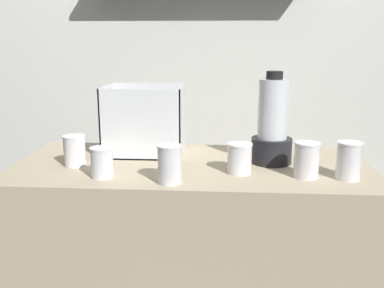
{
  "coord_description": "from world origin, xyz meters",
  "views": [
    {
      "loc": [
        0.12,
        -1.68,
        1.39
      ],
      "look_at": [
        0.0,
        0.0,
        0.98
      ],
      "focal_mm": 41.33,
      "sensor_mm": 36.0,
      "label": 1
    }
  ],
  "objects_px": {
    "juice_cup_pomegranate_right": "(239,160)",
    "juice_cup_pomegranate_far_right": "(306,162)",
    "carrot_display_bin": "(144,132)",
    "juice_cup_pomegranate_middle": "(170,166)",
    "juice_cup_mango_rightmost": "(349,163)",
    "juice_cup_pomegranate_far_left": "(75,152)",
    "juice_cup_pomegranate_left": "(102,164)",
    "blender_pitcher": "(272,127)"
  },
  "relations": [
    {
      "from": "juice_cup_mango_rightmost",
      "to": "juice_cup_pomegranate_left",
      "type": "bearing_deg",
      "value": -177.31
    },
    {
      "from": "juice_cup_pomegranate_right",
      "to": "juice_cup_pomegranate_far_right",
      "type": "xyz_separation_m",
      "value": [
        0.24,
        -0.03,
        0.0
      ]
    },
    {
      "from": "juice_cup_pomegranate_far_left",
      "to": "juice_cup_pomegranate_middle",
      "type": "height_order",
      "value": "juice_cup_pomegranate_middle"
    },
    {
      "from": "carrot_display_bin",
      "to": "juice_cup_mango_rightmost",
      "type": "relative_size",
      "value": 2.47
    },
    {
      "from": "blender_pitcher",
      "to": "juice_cup_pomegranate_far_right",
      "type": "relative_size",
      "value": 2.83
    },
    {
      "from": "blender_pitcher",
      "to": "juice_cup_pomegranate_far_left",
      "type": "relative_size",
      "value": 3.02
    },
    {
      "from": "juice_cup_pomegranate_far_right",
      "to": "blender_pitcher",
      "type": "bearing_deg",
      "value": 119.62
    },
    {
      "from": "carrot_display_bin",
      "to": "juice_cup_pomegranate_middle",
      "type": "distance_m",
      "value": 0.43
    },
    {
      "from": "juice_cup_mango_rightmost",
      "to": "carrot_display_bin",
      "type": "bearing_deg",
      "value": 158.33
    },
    {
      "from": "carrot_display_bin",
      "to": "juice_cup_pomegranate_right",
      "type": "relative_size",
      "value": 2.97
    },
    {
      "from": "juice_cup_pomegranate_far_right",
      "to": "juice_cup_mango_rightmost",
      "type": "bearing_deg",
      "value": -3.66
    },
    {
      "from": "blender_pitcher",
      "to": "juice_cup_pomegranate_far_left",
      "type": "xyz_separation_m",
      "value": [
        -0.76,
        -0.1,
        -0.09
      ]
    },
    {
      "from": "carrot_display_bin",
      "to": "juice_cup_pomegranate_left",
      "type": "relative_size",
      "value": 3.02
    },
    {
      "from": "blender_pitcher",
      "to": "juice_cup_pomegranate_far_left",
      "type": "height_order",
      "value": "blender_pitcher"
    },
    {
      "from": "carrot_display_bin",
      "to": "juice_cup_pomegranate_far_right",
      "type": "bearing_deg",
      "value": -25.3
    },
    {
      "from": "juice_cup_pomegranate_far_right",
      "to": "juice_cup_mango_rightmost",
      "type": "height_order",
      "value": "juice_cup_mango_rightmost"
    },
    {
      "from": "juice_cup_pomegranate_far_right",
      "to": "carrot_display_bin",
      "type": "bearing_deg",
      "value": 154.7
    },
    {
      "from": "blender_pitcher",
      "to": "juice_cup_pomegranate_middle",
      "type": "height_order",
      "value": "blender_pitcher"
    },
    {
      "from": "juice_cup_pomegranate_middle",
      "to": "juice_cup_pomegranate_far_right",
      "type": "height_order",
      "value": "juice_cup_pomegranate_middle"
    },
    {
      "from": "juice_cup_pomegranate_far_left",
      "to": "juice_cup_pomegranate_right",
      "type": "bearing_deg",
      "value": -4.61
    },
    {
      "from": "carrot_display_bin",
      "to": "juice_cup_pomegranate_far_right",
      "type": "distance_m",
      "value": 0.71
    },
    {
      "from": "juice_cup_pomegranate_left",
      "to": "juice_cup_mango_rightmost",
      "type": "xyz_separation_m",
      "value": [
        0.87,
        0.04,
        0.01
      ]
    },
    {
      "from": "juice_cup_pomegranate_right",
      "to": "juice_cup_pomegranate_far_right",
      "type": "bearing_deg",
      "value": -8.31
    },
    {
      "from": "juice_cup_pomegranate_far_left",
      "to": "juice_cup_pomegranate_left",
      "type": "height_order",
      "value": "juice_cup_pomegranate_far_left"
    },
    {
      "from": "juice_cup_pomegranate_right",
      "to": "juice_cup_pomegranate_left",
      "type": "bearing_deg",
      "value": -170.22
    },
    {
      "from": "carrot_display_bin",
      "to": "juice_cup_mango_rightmost",
      "type": "bearing_deg",
      "value": -21.67
    },
    {
      "from": "juice_cup_mango_rightmost",
      "to": "juice_cup_pomegranate_right",
      "type": "bearing_deg",
      "value": 173.44
    },
    {
      "from": "carrot_display_bin",
      "to": "juice_cup_pomegranate_far_right",
      "type": "xyz_separation_m",
      "value": [
        0.64,
        -0.3,
        -0.04
      ]
    },
    {
      "from": "carrot_display_bin",
      "to": "juice_cup_pomegranate_middle",
      "type": "bearing_deg",
      "value": -68.08
    },
    {
      "from": "juice_cup_pomegranate_right",
      "to": "carrot_display_bin",
      "type": "bearing_deg",
      "value": 146.4
    },
    {
      "from": "juice_cup_pomegranate_far_right",
      "to": "juice_cup_pomegranate_far_left",
      "type": "bearing_deg",
      "value": 174.38
    },
    {
      "from": "carrot_display_bin",
      "to": "blender_pitcher",
      "type": "distance_m",
      "value": 0.55
    },
    {
      "from": "juice_cup_pomegranate_far_left",
      "to": "juice_cup_pomegranate_left",
      "type": "distance_m",
      "value": 0.2
    },
    {
      "from": "juice_cup_pomegranate_left",
      "to": "juice_cup_pomegranate_middle",
      "type": "bearing_deg",
      "value": -10.71
    },
    {
      "from": "juice_cup_pomegranate_left",
      "to": "juice_cup_pomegranate_far_left",
      "type": "bearing_deg",
      "value": 136.86
    },
    {
      "from": "carrot_display_bin",
      "to": "juice_cup_pomegranate_far_right",
      "type": "height_order",
      "value": "carrot_display_bin"
    },
    {
      "from": "blender_pitcher",
      "to": "juice_cup_pomegranate_middle",
      "type": "distance_m",
      "value": 0.47
    },
    {
      "from": "juice_cup_pomegranate_right",
      "to": "juice_cup_mango_rightmost",
      "type": "relative_size",
      "value": 0.83
    },
    {
      "from": "juice_cup_pomegranate_far_left",
      "to": "juice_cup_pomegranate_far_right",
      "type": "height_order",
      "value": "juice_cup_pomegranate_far_right"
    },
    {
      "from": "juice_cup_pomegranate_far_left",
      "to": "juice_cup_pomegranate_left",
      "type": "bearing_deg",
      "value": -43.14
    },
    {
      "from": "juice_cup_pomegranate_far_left",
      "to": "juice_cup_pomegranate_far_right",
      "type": "distance_m",
      "value": 0.87
    },
    {
      "from": "juice_cup_pomegranate_far_right",
      "to": "juice_cup_mango_rightmost",
      "type": "xyz_separation_m",
      "value": [
        0.14,
        -0.01,
        0.0
      ]
    }
  ]
}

